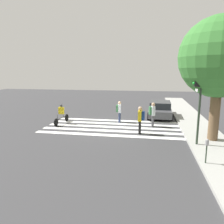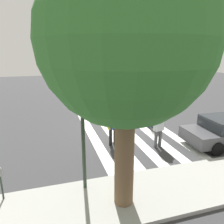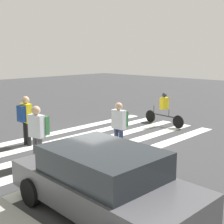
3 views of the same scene
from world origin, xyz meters
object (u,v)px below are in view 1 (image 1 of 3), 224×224
cyclist_near_curb (61,113)px  parking_meter (207,146)px  pedestrian_adult_blue_shirt (119,110)px  car_parked_silver_sedan (160,109)px  pedestrian_adult_tall_backpack (152,113)px  traffic_light (198,92)px  street_tree (219,58)px  pedestrian_child_with_backpack (141,118)px

cyclist_near_curb → parking_meter: bearing=62.0°
pedestrian_adult_blue_shirt → car_parked_silver_sedan: bearing=123.9°
pedestrian_adult_blue_shirt → pedestrian_adult_tall_backpack: size_ratio=0.95×
traffic_light → pedestrian_adult_tall_backpack: traffic_light is taller
parking_meter → pedestrian_adult_blue_shirt: (-7.58, -4.98, 0.08)m
traffic_light → parking_meter: size_ratio=3.49×
traffic_light → pedestrian_adult_tall_backpack: size_ratio=2.38×
traffic_light → cyclist_near_curb: (-3.76, -9.45, -2.22)m
pedestrian_adult_blue_shirt → pedestrian_adult_tall_backpack: (0.93, 2.66, 0.06)m
street_tree → pedestrian_child_with_backpack: 5.84m
street_tree → cyclist_near_curb: bearing=-104.4°
pedestrian_child_with_backpack → car_parked_silver_sedan: pedestrian_child_with_backpack is taller
pedestrian_child_with_backpack → traffic_light: bearing=-119.2°
pedestrian_adult_blue_shirt → traffic_light: bearing=40.8°
pedestrian_adult_tall_backpack → pedestrian_child_with_backpack: (2.07, -0.79, 0.01)m
pedestrian_child_with_backpack → car_parked_silver_sedan: bearing=-11.4°
parking_meter → traffic_light: bearing=-179.9°
parking_meter → cyclist_near_curb: bearing=-123.9°
pedestrian_adult_tall_backpack → cyclist_near_curb: size_ratio=0.79×
traffic_light → pedestrian_adult_tall_backpack: (-4.07, -2.31, -2.00)m
street_tree → traffic_light: bearing=-50.2°
pedestrian_adult_blue_shirt → cyclist_near_curb: size_ratio=0.75×
street_tree → pedestrian_adult_tall_backpack: 6.03m
street_tree → parking_meter: bearing=-18.6°
parking_meter → car_parked_silver_sedan: 10.35m
pedestrian_adult_blue_shirt → pedestrian_child_with_backpack: pedestrian_child_with_backpack is taller
traffic_light → parking_meter: (2.58, 0.00, -2.13)m
parking_meter → pedestrian_adult_tall_backpack: pedestrian_adult_tall_backpack is taller
parking_meter → street_tree: bearing=161.4°
traffic_light → street_tree: 2.41m
pedestrian_child_with_backpack → pedestrian_adult_blue_shirt: bearing=35.5°
car_parked_silver_sedan → traffic_light: bearing=13.8°
pedestrian_adult_tall_backpack → car_parked_silver_sedan: bearing=156.4°
street_tree → pedestrian_adult_blue_shirt: (-3.98, -6.19, -3.87)m
parking_meter → street_tree: street_tree is taller
parking_meter → cyclist_near_curb: 11.38m
pedestrian_adult_tall_backpack → car_parked_silver_sedan: (-3.57, 0.72, -0.34)m
traffic_light → street_tree: size_ratio=0.61×
pedestrian_adult_tall_backpack → pedestrian_child_with_backpack: pedestrian_child_with_backpack is taller
traffic_light → car_parked_silver_sedan: 8.15m
parking_meter → cyclist_near_curb: cyclist_near_curb is taller
pedestrian_adult_blue_shirt → cyclist_near_curb: bearing=-78.6°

